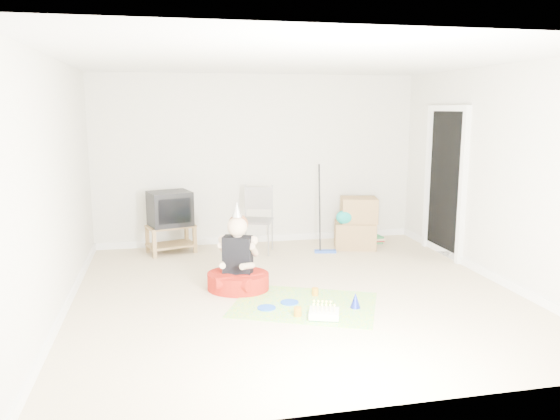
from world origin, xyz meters
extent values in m
plane|color=beige|center=(0.00, 0.00, 0.00)|extent=(5.00, 5.00, 0.00)
cube|color=black|center=(2.48, 1.20, 1.02)|extent=(0.02, 0.90, 2.05)
cube|color=olive|center=(-1.37, 2.10, 0.40)|extent=(0.75, 0.59, 0.03)
cube|color=olive|center=(-1.37, 2.10, 0.12)|extent=(0.75, 0.59, 0.03)
cube|color=olive|center=(-1.61, 1.84, 0.21)|extent=(0.06, 0.06, 0.41)
cube|color=olive|center=(-1.03, 2.02, 0.21)|extent=(0.06, 0.06, 0.41)
cube|color=olive|center=(-1.71, 2.18, 0.21)|extent=(0.06, 0.06, 0.41)
cube|color=olive|center=(-1.14, 2.35, 0.21)|extent=(0.06, 0.06, 0.41)
cube|color=black|center=(-1.37, 2.10, 0.66)|extent=(0.68, 0.62, 0.50)
cube|color=gray|center=(-0.14, 1.86, 0.47)|extent=(0.56, 0.55, 0.03)
cylinder|color=gray|center=(-0.33, 1.93, 0.49)|extent=(0.02, 0.02, 0.98)
cylinder|color=gray|center=(0.05, 1.79, 0.49)|extent=(0.02, 0.02, 0.98)
cube|color=#977549|center=(1.36, 1.82, 0.20)|extent=(0.70, 0.60, 0.39)
cube|color=#977549|center=(1.42, 1.83, 0.58)|extent=(0.60, 0.52, 0.37)
ellipsoid|color=#0C8D85|center=(1.16, 1.73, 0.50)|extent=(0.26, 0.18, 0.21)
cube|color=blue|center=(0.84, 1.64, 0.02)|extent=(0.33, 0.17, 0.03)
cylinder|color=black|center=(0.84, 1.64, 0.65)|extent=(0.11, 0.42, 1.24)
cube|color=#287A41|center=(1.82, 2.07, 0.01)|extent=(0.24, 0.29, 0.03)
cube|color=#A02822|center=(1.82, 2.07, 0.04)|extent=(0.21, 0.26, 0.03)
cube|color=beige|center=(1.82, 2.07, 0.07)|extent=(0.18, 0.23, 0.03)
cube|color=#287A41|center=(1.82, 2.07, 0.10)|extent=(0.18, 0.23, 0.03)
cylinder|color=#A81A0F|center=(-0.63, 0.26, 0.10)|extent=(0.94, 0.94, 0.20)
cube|color=black|center=(-0.63, 0.26, 0.42)|extent=(0.37, 0.29, 0.44)
sphere|color=#D2AE8C|center=(-0.63, 0.26, 0.75)|extent=(0.30, 0.30, 0.23)
cone|color=white|center=(-0.63, 0.26, 0.96)|extent=(0.12, 0.12, 0.18)
cube|color=#FF357C|center=(0.00, -0.40, 0.00)|extent=(1.82, 1.61, 0.01)
cube|color=white|center=(0.10, -0.82, 0.05)|extent=(0.36, 0.32, 0.08)
cube|color=#45C352|center=(0.10, -0.82, 0.01)|extent=(0.36, 0.32, 0.01)
cylinder|color=beige|center=(-0.02, -0.83, 0.12)|extent=(0.01, 0.01, 0.07)
cylinder|color=beige|center=(0.02, -0.84, 0.12)|extent=(0.01, 0.01, 0.07)
cylinder|color=beige|center=(0.06, -0.85, 0.12)|extent=(0.01, 0.01, 0.07)
cylinder|color=beige|center=(0.10, -0.87, 0.12)|extent=(0.01, 0.01, 0.07)
cylinder|color=beige|center=(0.14, -0.88, 0.12)|extent=(0.01, 0.01, 0.07)
cylinder|color=beige|center=(0.18, -0.89, 0.12)|extent=(0.01, 0.01, 0.07)
cylinder|color=beige|center=(0.01, -0.74, 0.12)|extent=(0.01, 0.01, 0.07)
cylinder|color=beige|center=(0.05, -0.75, 0.12)|extent=(0.01, 0.01, 0.07)
cylinder|color=beige|center=(0.09, -0.76, 0.12)|extent=(0.01, 0.01, 0.07)
cylinder|color=beige|center=(0.13, -0.78, 0.12)|extent=(0.01, 0.01, 0.07)
cylinder|color=beige|center=(0.17, -0.79, 0.12)|extent=(0.01, 0.01, 0.07)
cylinder|color=blue|center=(-0.15, -0.32, 0.01)|extent=(0.28, 0.28, 0.01)
cylinder|color=blue|center=(-0.42, -0.43, 0.01)|extent=(0.28, 0.28, 0.01)
cylinder|color=orange|center=(0.19, -0.15, 0.05)|extent=(0.10, 0.10, 0.09)
cylinder|color=orange|center=(-0.15, -0.71, 0.05)|extent=(0.11, 0.11, 0.09)
cone|color=#1727A5|center=(0.50, -0.61, 0.09)|extent=(0.16, 0.16, 0.16)
camera|label=1|loc=(-1.42, -5.82, 2.09)|focal=35.00mm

